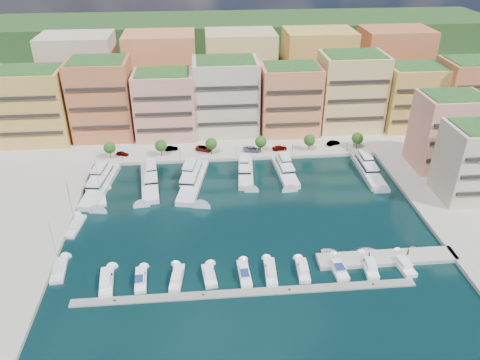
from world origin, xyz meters
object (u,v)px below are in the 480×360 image
at_px(yacht_6, 368,168).
at_px(person_1, 408,252).
at_px(tree_4, 310,140).
at_px(sailboat_1, 75,227).
at_px(tree_1, 161,146).
at_px(cruiser_7, 338,268).
at_px(tree_2, 211,144).
at_px(lamppost_3, 293,146).
at_px(car_4, 280,148).
at_px(tree_0, 110,148).
at_px(car_3, 252,149).
at_px(lamppost_4, 347,144).
at_px(cruiser_3, 209,276).
at_px(cruiser_4, 244,274).
at_px(car_0, 123,153).
at_px(yacht_2, 193,179).
at_px(tender_0, 329,251).
at_px(lamppost_0, 122,153).
at_px(tender_3, 413,247).
at_px(tree_3, 261,142).
at_px(cruiser_6, 303,270).
at_px(sailboat_0, 59,271).
at_px(person_0, 369,255).
at_px(cruiser_5, 271,272).
at_px(car_2, 204,148).
at_px(car_5, 333,143).
at_px(cruiser_9, 403,264).
at_px(lamppost_1, 180,151).
at_px(cruiser_2, 177,278).
at_px(tree_5, 358,138).
at_px(lamppost_2, 237,149).
at_px(cruiser_1, 141,280).
at_px(cruiser_0, 107,282).
at_px(sailboat_2, 100,198).
at_px(car_1, 171,148).
at_px(yacht_1, 150,179).
at_px(yacht_3, 245,171).

xyz_separation_m(yacht_6, person_1, (-4.45, -41.13, 0.67)).
xyz_separation_m(tree_4, sailboat_1, (-67.61, -36.51, -4.43)).
height_order(tree_1, cruiser_7, tree_1).
distance_m(tree_2, lamppost_3, 26.12).
bearing_deg(tree_1, car_4, 1.63).
xyz_separation_m(tree_0, car_3, (45.29, 0.76, -2.88)).
distance_m(lamppost_3, lamppost_4, 18.00).
bearing_deg(cruiser_3, cruiser_4, -0.26).
bearing_deg(tree_2, car_0, 176.52).
distance_m(yacht_2, tender_0, 47.68).
bearing_deg(lamppost_0, tender_3, -34.02).
distance_m(tree_3, cruiser_4, 59.28).
bearing_deg(tender_3, cruiser_6, 98.60).
xyz_separation_m(sailboat_0, person_0, (68.95, -2.90, 1.64)).
bearing_deg(cruiser_5, sailboat_1, 155.06).
height_order(cruiser_3, sailboat_1, sailboat_1).
xyz_separation_m(cruiser_5, sailboat_1, (-46.43, 21.59, -0.24)).
height_order(tree_4, lamppost_3, tree_4).
bearing_deg(lamppost_4, car_2, 173.53).
bearing_deg(car_5, cruiser_9, 157.24).
relative_size(tree_1, lamppost_1, 1.35).
bearing_deg(cruiser_2, car_4, 61.61).
xyz_separation_m(lamppost_0, tender_0, (53.45, -49.47, -3.45)).
distance_m(yacht_6, car_0, 77.36).
bearing_deg(car_4, cruiser_5, 162.75).
xyz_separation_m(tree_2, car_2, (-2.35, 2.96, -2.96)).
bearing_deg(cruiser_4, tree_5, 53.54).
xyz_separation_m(lamppost_2, lamppost_3, (18.00, 0.00, 0.00)).
xyz_separation_m(lamppost_2, cruiser_1, (-25.24, -55.80, -3.26)).
distance_m(tree_2, cruiser_9, 71.02).
xyz_separation_m(lamppost_3, tender_3, (19.59, -49.66, -3.44)).
relative_size(lamppost_0, yacht_2, 0.16).
distance_m(cruiser_0, car_2, 64.95).
bearing_deg(tree_1, tender_3, -40.16).
height_order(yacht_2, car_2, yacht_2).
distance_m(sailboat_2, car_2, 39.13).
height_order(tree_2, car_1, tree_2).
distance_m(cruiser_7, car_1, 73.38).
bearing_deg(sailboat_2, cruiser_4, -43.79).
bearing_deg(person_0, cruiser_7, 88.87).
height_order(lamppost_3, car_0, lamppost_3).
relative_size(yacht_1, sailboat_0, 1.77).
bearing_deg(yacht_1, yacht_6, 0.71).
bearing_deg(yacht_6, cruiser_3, -138.60).
distance_m(tree_2, yacht_2, 17.44).
height_order(yacht_1, tender_3, yacht_1).
bearing_deg(tender_0, cruiser_4, 110.88).
bearing_deg(yacht_6, car_2, 160.76).
bearing_deg(tree_0, yacht_3, -16.79).
height_order(lamppost_1, car_4, lamppost_1).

